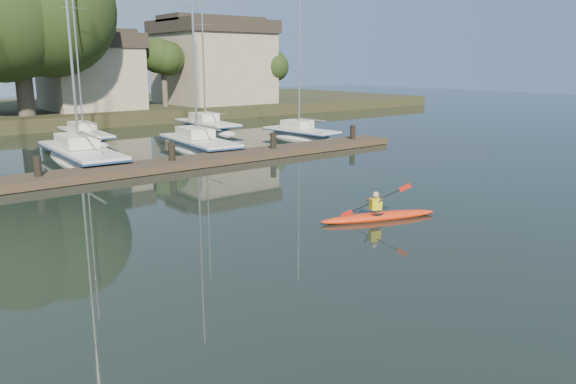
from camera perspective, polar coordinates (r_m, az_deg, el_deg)
ground at (r=14.21m, az=3.84°, el=-7.16°), size 160.00×160.00×0.00m
kayak at (r=18.11m, az=9.15°, el=-2.30°), size 3.98×1.88×1.29m
dock at (r=25.89m, az=-17.57°, el=2.00°), size 34.00×2.00×1.80m
sailboat_2 at (r=30.22m, az=-20.20°, el=2.54°), size 2.76×9.94×16.30m
sailboat_3 at (r=32.48m, az=-9.01°, el=3.88°), size 3.05×8.57×13.53m
sailboat_4 at (r=37.29m, az=1.32°, el=5.24°), size 2.52×6.79×11.31m
sailboat_6 at (r=38.98m, az=-19.90°, el=4.83°), size 2.44×8.91×14.00m
sailboat_7 at (r=42.15m, az=-8.21°, el=6.00°), size 2.51×8.17×13.03m
shore at (r=51.23m, az=-27.10°, el=9.81°), size 90.00×25.25×12.75m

